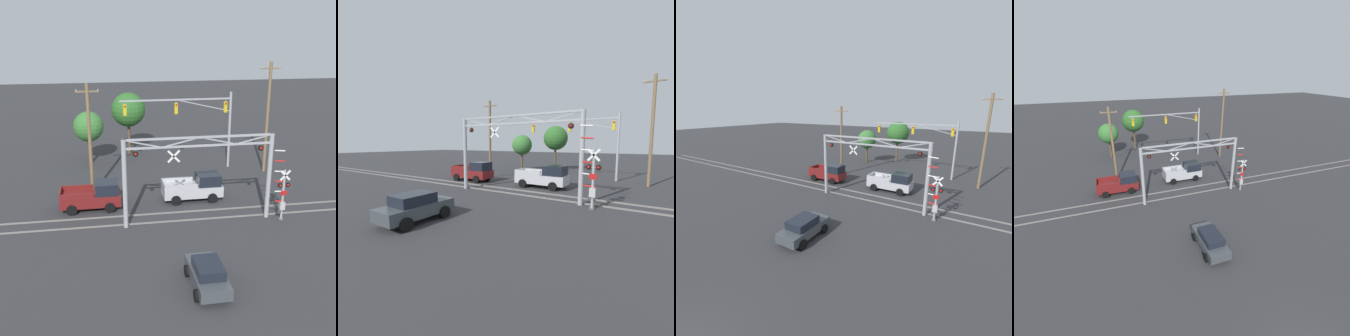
{
  "view_description": "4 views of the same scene",
  "coord_description": "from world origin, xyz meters",
  "views": [
    {
      "loc": [
        -6.56,
        -9.51,
        12.84
      ],
      "look_at": [
        -2.15,
        16.51,
        4.13
      ],
      "focal_mm": 45.0,
      "sensor_mm": 36.0,
      "label": 1
    },
    {
      "loc": [
        8.69,
        1.85,
        4.04
      ],
      "look_at": [
        -0.24,
        15.81,
        2.21
      ],
      "focal_mm": 24.0,
      "sensor_mm": 36.0,
      "label": 2
    },
    {
      "loc": [
        8.16,
        -1.58,
        8.68
      ],
      "look_at": [
        -2.11,
        15.42,
        3.39
      ],
      "focal_mm": 24.0,
      "sensor_mm": 36.0,
      "label": 3
    },
    {
      "loc": [
        -7.83,
        -3.12,
        12.9
      ],
      "look_at": [
        -1.35,
        15.53,
        4.02
      ],
      "focal_mm": 24.0,
      "sensor_mm": 36.0,
      "label": 4
    }
  ],
  "objects": [
    {
      "name": "utility_pole_right",
      "position": [
        8.77,
        26.45,
        5.23
      ],
      "size": [
        1.8,
        0.28,
        10.16
      ],
      "color": "brown",
      "rests_on": "ground_plane"
    },
    {
      "name": "rail_track_far",
      "position": [
        0.0,
        18.35,
        0.05
      ],
      "size": [
        80.0,
        0.08,
        0.1
      ],
      "primitive_type": "cube",
      "color": "gray",
      "rests_on": "ground_plane"
    },
    {
      "name": "sedan_waiting",
      "position": [
        -1.37,
        8.86,
        0.76
      ],
      "size": [
        1.89,
        3.81,
        1.49
      ],
      "color": "#3D4247",
      "rests_on": "ground_plane"
    },
    {
      "name": "crossing_gantry",
      "position": [
        -0.01,
        16.63,
        3.87
      ],
      "size": [
        10.38,
        0.32,
        6.17
      ],
      "color": "#9EA0A5",
      "rests_on": "ground_plane"
    },
    {
      "name": "traffic_signal_span",
      "position": [
        3.12,
        28.36,
        5.07
      ],
      "size": [
        10.56,
        0.39,
        7.32
      ],
      "color": "#9EA0A5",
      "rests_on": "ground_plane"
    },
    {
      "name": "pickup_truck_lead",
      "position": [
        0.76,
        20.74,
        1.0
      ],
      "size": [
        4.64,
        2.17,
        2.08
      ],
      "color": "#B7B7BC",
      "rests_on": "ground_plane"
    },
    {
      "name": "rail_track_near",
      "position": [
        0.0,
        16.91,
        0.05
      ],
      "size": [
        80.0,
        0.08,
        0.1
      ],
      "primitive_type": "cube",
      "color": "gray",
      "rests_on": "ground_plane"
    },
    {
      "name": "utility_pole_left",
      "position": [
        -7.27,
        23.29,
        4.62
      ],
      "size": [
        1.8,
        0.28,
        8.95
      ],
      "color": "brown",
      "rests_on": "ground_plane"
    },
    {
      "name": "pickup_truck_following",
      "position": [
        -7.12,
        20.18,
        1.0
      ],
      "size": [
        4.44,
        2.17,
        2.08
      ],
      "color": "maroon",
      "rests_on": "ground_plane"
    },
    {
      "name": "background_tree_far_left_verge",
      "position": [
        -7.51,
        31.65,
        3.76
      ],
      "size": [
        2.97,
        2.97,
        5.27
      ],
      "color": "brown",
      "rests_on": "ground_plane"
    },
    {
      "name": "background_tree_beyond_span",
      "position": [
        -3.34,
        34.49,
        4.79
      ],
      "size": [
        3.58,
        3.58,
        6.61
      ],
      "color": "brown",
      "rests_on": "ground_plane"
    },
    {
      "name": "crossing_signal_mast",
      "position": [
        5.84,
        16.01,
        1.87
      ],
      "size": [
        1.32,
        0.35,
        5.17
      ],
      "color": "#9EA0A5",
      "rests_on": "ground_plane"
    }
  ]
}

